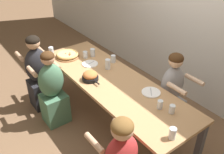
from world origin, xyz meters
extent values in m
plane|color=brown|center=(0.00, 0.00, 0.00)|extent=(18.00, 18.00, 0.00)
cube|color=tan|center=(0.00, 0.00, 0.74)|extent=(2.57, 0.81, 0.04)
cube|color=#4C4C51|center=(-1.23, -0.35, 0.36)|extent=(0.07, 0.07, 0.72)
cube|color=#4C4C51|center=(-1.23, 0.35, 0.36)|extent=(0.07, 0.07, 0.72)
cube|color=#4C4C51|center=(1.23, 0.35, 0.36)|extent=(0.07, 0.07, 0.72)
cylinder|color=#996B42|center=(-0.95, -0.15, 0.77)|extent=(0.38, 0.38, 0.02)
torus|color=tan|center=(-0.95, -0.15, 0.81)|extent=(0.34, 0.34, 0.04)
cylinder|color=#E5C675|center=(-0.95, -0.15, 0.80)|extent=(0.29, 0.29, 0.04)
cylinder|color=#C6422D|center=(-0.97, -0.18, 0.82)|extent=(0.02, 0.02, 0.01)
cylinder|color=#C6422D|center=(-0.92, -0.14, 0.82)|extent=(0.02, 0.02, 0.01)
cylinder|color=#C6422D|center=(-0.88, -0.16, 0.82)|extent=(0.02, 0.02, 0.01)
cylinder|color=#C6422D|center=(-0.95, -0.11, 0.82)|extent=(0.02, 0.02, 0.01)
cylinder|color=#C6422D|center=(-0.91, -0.13, 0.82)|extent=(0.02, 0.02, 0.01)
cylinder|color=black|center=(-0.18, -0.22, 0.79)|extent=(0.22, 0.22, 0.05)
cylinder|color=black|center=(-0.02, -0.22, 0.80)|extent=(0.10, 0.02, 0.02)
ellipsoid|color=#C17038|center=(-0.18, -0.22, 0.84)|extent=(0.19, 0.19, 0.11)
cylinder|color=white|center=(0.52, 0.22, 0.77)|extent=(0.23, 0.23, 0.01)
cube|color=#B7B7BC|center=(0.52, 0.22, 0.78)|extent=(0.13, 0.11, 0.01)
cylinder|color=white|center=(-0.55, 0.00, 0.77)|extent=(0.24, 0.24, 0.01)
cube|color=#B7B7BC|center=(-0.55, 0.00, 0.78)|extent=(0.04, 0.16, 0.01)
cylinder|color=silver|center=(-0.39, 0.31, 0.82)|extent=(0.07, 0.07, 0.11)
cylinder|color=black|center=(-0.39, 0.31, 0.80)|extent=(0.07, 0.07, 0.06)
cylinder|color=silver|center=(-0.74, 0.17, 0.83)|extent=(0.07, 0.07, 0.13)
cylinder|color=silver|center=(-0.28, 0.13, 0.84)|extent=(0.08, 0.08, 0.15)
cylinder|color=silver|center=(-0.28, 0.13, 0.80)|extent=(0.07, 0.07, 0.07)
cylinder|color=silver|center=(0.79, 0.08, 0.82)|extent=(0.06, 0.06, 0.11)
cylinder|color=silver|center=(0.79, 0.08, 0.80)|extent=(0.06, 0.06, 0.07)
cylinder|color=silver|center=(-1.17, -0.32, 0.83)|extent=(0.07, 0.07, 0.13)
cylinder|color=black|center=(-1.17, -0.32, 0.80)|extent=(0.07, 0.07, 0.07)
cylinder|color=silver|center=(0.93, 0.13, 0.81)|extent=(0.07, 0.07, 0.10)
cylinder|color=silver|center=(0.93, 0.13, 0.80)|extent=(0.06, 0.06, 0.08)
cylinder|color=silver|center=(-0.76, 0.05, 0.82)|extent=(0.07, 0.07, 0.11)
cylinder|color=black|center=(-0.76, 0.05, 0.79)|extent=(0.06, 0.06, 0.05)
cylinder|color=silver|center=(1.19, -0.15, 0.83)|extent=(0.07, 0.07, 0.13)
cylinder|color=silver|center=(1.19, -0.15, 0.80)|extent=(0.06, 0.06, 0.07)
cube|color=#232328|center=(-1.04, -0.63, 0.23)|extent=(0.32, 0.34, 0.46)
ellipsoid|color=#232328|center=(-1.04, -0.63, 0.73)|extent=(0.24, 0.36, 0.55)
sphere|color=tan|center=(-1.04, -0.63, 1.10)|extent=(0.20, 0.20, 0.20)
ellipsoid|color=black|center=(-1.04, -0.63, 1.13)|extent=(0.20, 0.20, 0.14)
cylinder|color=tan|center=(-1.24, -0.80, 0.85)|extent=(0.28, 0.06, 0.06)
cylinder|color=tan|center=(-1.24, -0.46, 0.85)|extent=(0.28, 0.06, 0.06)
ellipsoid|color=#B22D2D|center=(1.00, -0.63, 0.68)|extent=(0.24, 0.36, 0.44)
sphere|color=tan|center=(1.00, -0.63, 1.00)|extent=(0.21, 0.21, 0.21)
ellipsoid|color=brown|center=(1.00, -0.63, 1.04)|extent=(0.21, 0.21, 0.14)
cylinder|color=tan|center=(0.79, -0.80, 0.77)|extent=(0.28, 0.06, 0.06)
cylinder|color=tan|center=(0.79, -0.46, 0.77)|extent=(0.28, 0.06, 0.06)
cube|color=#99999E|center=(0.50, 0.63, 0.23)|extent=(0.32, 0.34, 0.46)
ellipsoid|color=#99999E|center=(0.50, 0.63, 0.72)|extent=(0.24, 0.36, 0.53)
sphere|color=beige|center=(0.50, 0.63, 1.08)|extent=(0.19, 0.19, 0.19)
ellipsoid|color=#422814|center=(0.50, 0.63, 1.11)|extent=(0.19, 0.19, 0.13)
cylinder|color=beige|center=(0.71, 0.80, 0.83)|extent=(0.28, 0.06, 0.06)
cylinder|color=beige|center=(0.71, 0.46, 0.83)|extent=(0.28, 0.06, 0.06)
cube|color=#477556|center=(-0.56, -0.63, 0.23)|extent=(0.32, 0.34, 0.46)
ellipsoid|color=#477556|center=(-0.56, -0.63, 0.71)|extent=(0.24, 0.36, 0.51)
sphere|color=tan|center=(-0.56, -0.63, 1.05)|extent=(0.18, 0.18, 0.18)
ellipsoid|color=#422814|center=(-0.56, -0.63, 1.08)|extent=(0.19, 0.19, 0.13)
cylinder|color=tan|center=(-0.76, -0.80, 0.82)|extent=(0.28, 0.06, 0.06)
cylinder|color=tan|center=(-0.76, -0.46, 0.82)|extent=(0.28, 0.06, 0.06)
camera|label=1|loc=(2.24, -1.66, 2.56)|focal=40.00mm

